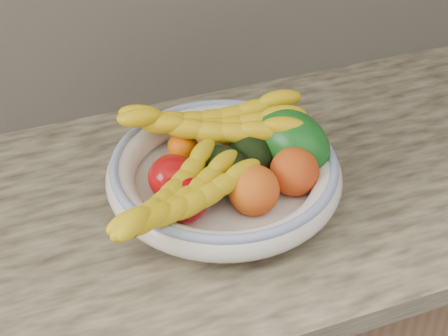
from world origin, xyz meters
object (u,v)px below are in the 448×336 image
fruit_bowl (224,173)px  banana_bunch_front (180,202)px  banana_bunch_back (212,128)px  green_mango (290,142)px

fruit_bowl → banana_bunch_front: banana_bunch_front is taller
banana_bunch_back → banana_bunch_front: banana_bunch_back is taller
banana_bunch_front → fruit_bowl: bearing=6.4°
banana_bunch_back → fruit_bowl: bearing=-77.4°
banana_bunch_front → green_mango: bearing=-10.4°
banana_bunch_back → banana_bunch_front: size_ratio=1.13×
green_mango → banana_bunch_back: bearing=125.2°
fruit_bowl → banana_bunch_back: 0.09m
green_mango → banana_bunch_front: 0.24m
fruit_bowl → banana_bunch_front: bearing=-141.6°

